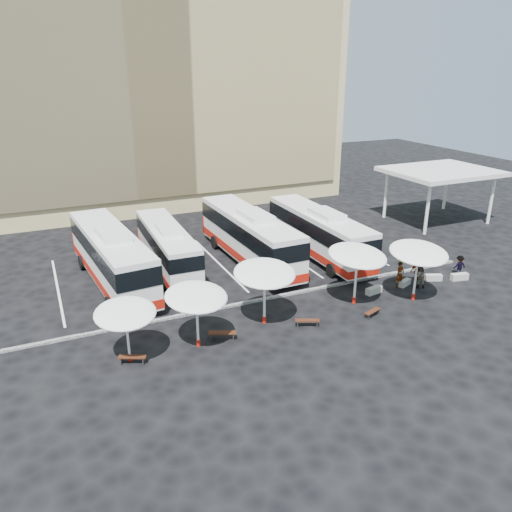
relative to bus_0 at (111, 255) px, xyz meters
name	(u,v)px	position (x,y,z in m)	size (l,w,h in m)	color
ground	(261,304)	(8.20, -7.42, -2.18)	(120.00, 120.00, 0.00)	black
sandstone_building	(141,85)	(8.20, 24.45, 10.44)	(42.00, 18.25, 29.60)	tan
service_canopy	(441,173)	(32.20, 2.58, 2.68)	(10.00, 8.00, 5.20)	white
curb_divider	(258,300)	(8.20, -6.92, -2.11)	(34.00, 0.25, 0.15)	black
bay_lines	(219,263)	(8.20, 0.58, -2.18)	(24.15, 12.00, 0.01)	white
bus_0	(111,255)	(0.00, 0.00, 0.00)	(4.12, 13.68, 4.28)	white
bus_1	(167,246)	(4.29, 1.12, -0.31)	(2.91, 11.59, 3.66)	white
bus_2	(249,235)	(10.62, 0.05, 0.02)	(3.43, 13.64, 4.31)	white
bus_3	(318,232)	(16.21, -1.20, -0.10)	(3.06, 12.87, 4.08)	white
sunshade_0	(125,313)	(-0.94, -10.63, 0.63)	(3.24, 3.28, 3.32)	white
sunshade_1	(196,297)	(2.84, -10.70, 0.85)	(4.21, 4.24, 3.57)	white
sunshade_2	(265,273)	(7.34, -9.77, 1.08)	(4.02, 4.06, 3.85)	white
sunshade_3	(357,256)	(13.88, -9.77, 1.16)	(4.58, 4.61, 3.94)	white
sunshade_4	(419,253)	(17.80, -10.95, 1.16)	(4.28, 4.32, 3.93)	white
wood_bench_0	(132,358)	(-0.86, -10.96, -1.84)	(1.48, 0.95, 0.44)	black
wood_bench_1	(222,334)	(4.31, -10.60, -1.81)	(1.61, 1.02, 0.48)	black
wood_bench_2	(307,321)	(9.49, -11.25, -1.84)	(1.48, 0.95, 0.45)	black
wood_bench_3	(372,312)	(13.81, -11.83, -1.87)	(1.40, 0.79, 0.41)	black
conc_bench_0	(374,290)	(15.98, -9.08, -1.95)	(1.25, 0.42, 0.47)	#989893
conc_bench_1	(405,283)	(18.80, -8.91, -1.97)	(1.12, 0.37, 0.42)	#989893
conc_bench_2	(433,277)	(21.32, -9.03, -1.96)	(1.20, 0.40, 0.45)	#989893
conc_bench_3	(459,277)	(23.12, -9.74, -1.94)	(1.29, 0.43, 0.48)	#989893
passenger_0	(400,274)	(18.28, -8.90, -1.24)	(0.69, 0.45, 1.90)	black
passenger_1	(420,276)	(19.49, -9.59, -1.31)	(0.85, 0.66, 1.75)	black
passenger_2	(417,271)	(19.81, -8.93, -1.23)	(1.12, 0.46, 1.90)	black
passenger_3	(459,266)	(23.61, -9.14, -1.39)	(1.03, 0.59, 1.60)	black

